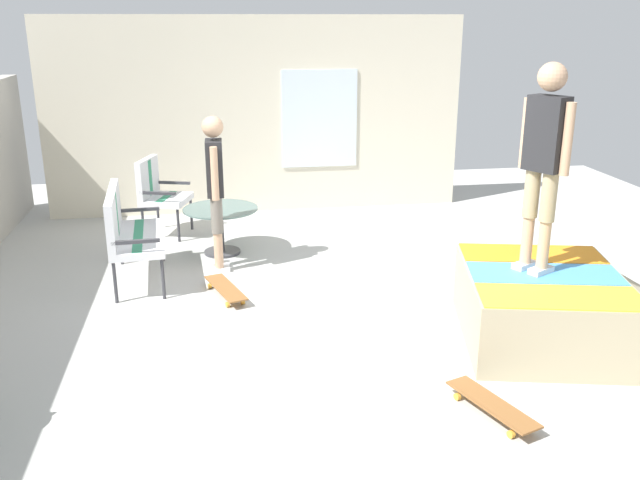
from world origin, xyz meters
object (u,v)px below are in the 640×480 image
patio_chair_near_house (157,190)px  person_skater (545,152)px  patio_bench (127,227)px  person_watching (215,182)px  skateboard_by_bench (226,288)px  skateboard_spare (492,405)px  skate_ramp (545,307)px  patio_table (221,221)px

patio_chair_near_house → person_skater: person_skater is taller
patio_bench → patio_chair_near_house: same height
patio_chair_near_house → person_watching: (-1.45, -0.75, 0.42)m
person_skater → skateboard_by_bench: size_ratio=2.16×
patio_bench → skateboard_spare: (-3.13, -2.86, -0.53)m
skateboard_spare → patio_chair_near_house: bearing=28.8°
person_skater → person_watching: bearing=51.4°
patio_bench → skateboard_by_bench: (-0.59, -1.01, -0.53)m
skate_ramp → skateboard_spare: bearing=139.7°
person_watching → skateboard_by_bench: 1.25m
skateboard_spare → patio_table: bearing=25.3°
person_skater → skateboard_by_bench: bearing=63.1°
person_watching → person_skater: person_skater is taller
skate_ramp → person_watching: bearing=51.3°
patio_bench → person_skater: size_ratio=0.72×
skate_ramp → patio_table: bearing=44.6°
patio_table → person_skater: (-2.74, -2.68, 1.28)m
skate_ramp → patio_table: size_ratio=2.73×
patio_chair_near_house → skateboard_spare: patio_chair_near_house is taller
skate_ramp → patio_bench: patio_bench is taller
patio_table → skateboard_spare: bearing=-154.7°
patio_table → skateboard_by_bench: 1.42m
patio_bench → skateboard_spare: bearing=-137.6°
skateboard_by_bench → person_skater: bearing=-116.9°
skate_ramp → person_watching: 3.69m
skate_ramp → skateboard_by_bench: 3.14m
skate_ramp → skateboard_by_bench: (1.44, 2.78, -0.23)m
patio_chair_near_house → patio_table: patio_chair_near_house is taller
person_watching → person_skater: bearing=-128.6°
patio_bench → patio_table: 1.30m
skateboard_spare → skate_ramp: bearing=-40.3°
patio_chair_near_house → patio_table: 1.22m
patio_bench → skateboard_by_bench: patio_bench is taller
skate_ramp → patio_bench: size_ratio=1.91×
patio_bench → patio_chair_near_house: 1.70m
patio_bench → person_watching: (0.23, -0.96, 0.41)m
person_skater → skateboard_spare: size_ratio=2.17×
skate_ramp → person_skater: person_skater is taller
patio_table → skateboard_by_bench: (-1.38, -0.01, -0.32)m
patio_table → person_watching: size_ratio=0.51×
person_watching → skateboard_by_bench: person_watching is taller
person_watching → skateboard_by_bench: bearing=-176.4°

